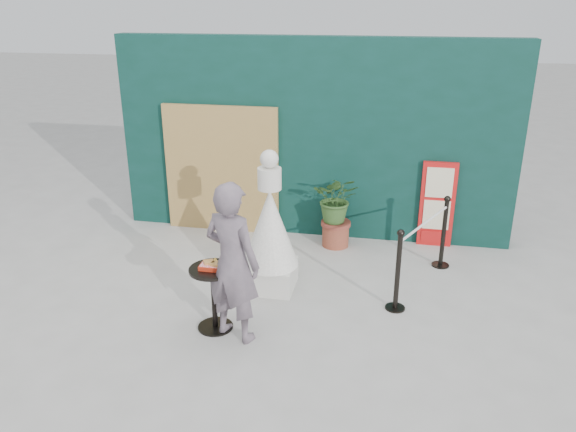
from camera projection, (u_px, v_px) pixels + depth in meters
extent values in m
plane|color=#ADAAA5|center=(267.00, 340.00, 6.15)|extent=(60.00, 60.00, 0.00)
cube|color=#0A2D25|center=(313.00, 139.00, 8.49)|extent=(6.00, 0.30, 3.00)
cube|color=tan|center=(221.00, 170.00, 8.73)|extent=(1.80, 0.08, 2.00)
imported|color=slate|center=(232.00, 263.00, 5.91)|extent=(0.76, 0.63, 1.79)
cube|color=red|center=(437.00, 205.00, 8.28)|extent=(0.50, 0.06, 1.30)
cube|color=beige|center=(440.00, 183.00, 8.12)|extent=(0.38, 0.02, 0.45)
cube|color=beige|center=(436.00, 215.00, 8.30)|extent=(0.38, 0.02, 0.45)
cube|color=red|center=(434.00, 237.00, 8.43)|extent=(0.38, 0.02, 0.18)
cube|color=silver|center=(271.00, 275.00, 7.22)|extent=(0.61, 0.61, 0.33)
cone|color=white|center=(270.00, 227.00, 6.98)|extent=(0.71, 0.71, 1.00)
cylinder|color=silver|center=(269.00, 179.00, 6.75)|extent=(0.29, 0.29, 0.27)
sphere|color=white|center=(269.00, 159.00, 6.66)|extent=(0.22, 0.22, 0.22)
cylinder|color=black|center=(216.00, 327.00, 6.38)|extent=(0.40, 0.40, 0.02)
cylinder|color=black|center=(214.00, 300.00, 6.25)|extent=(0.06, 0.06, 0.72)
cylinder|color=black|center=(212.00, 270.00, 6.12)|extent=(0.52, 0.52, 0.03)
cube|color=#B42813|center=(212.00, 266.00, 6.10)|extent=(0.26, 0.19, 0.05)
cube|color=red|center=(212.00, 264.00, 6.09)|extent=(0.24, 0.17, 0.00)
cube|color=#DD9B51|center=(209.00, 262.00, 6.10)|extent=(0.15, 0.14, 0.02)
cube|color=#C18046|center=(216.00, 264.00, 6.06)|extent=(0.13, 0.13, 0.02)
cone|color=yellow|center=(215.00, 259.00, 6.12)|extent=(0.06, 0.06, 0.06)
cylinder|color=brown|center=(335.00, 235.00, 8.44)|extent=(0.40, 0.40, 0.33)
cylinder|color=brown|center=(336.00, 223.00, 8.37)|extent=(0.44, 0.44, 0.06)
imported|color=#305223|center=(337.00, 199.00, 8.22)|extent=(0.66, 0.57, 0.73)
cylinder|color=black|center=(395.00, 308.00, 6.77)|extent=(0.24, 0.24, 0.02)
cylinder|color=black|center=(398.00, 273.00, 6.60)|extent=(0.06, 0.06, 0.96)
sphere|color=black|center=(401.00, 233.00, 6.41)|extent=(0.09, 0.09, 0.09)
cylinder|color=black|center=(440.00, 265.00, 7.85)|extent=(0.24, 0.24, 0.02)
cylinder|color=black|center=(444.00, 234.00, 7.68)|extent=(0.06, 0.06, 0.96)
sphere|color=black|center=(447.00, 199.00, 7.49)|extent=(0.09, 0.09, 0.09)
cylinder|color=silver|center=(425.00, 223.00, 6.99)|extent=(0.63, 1.31, 0.03)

